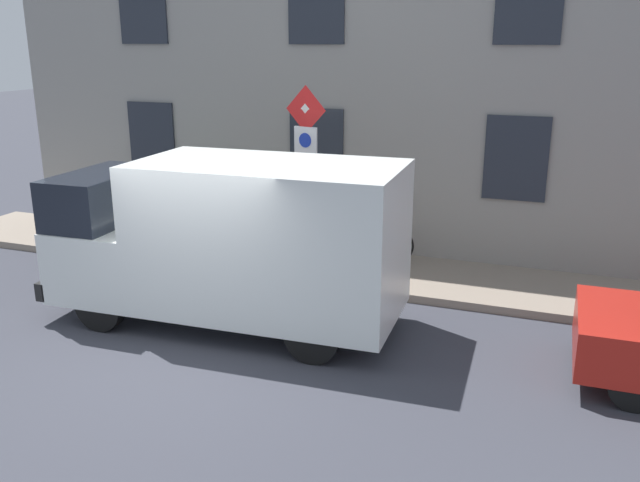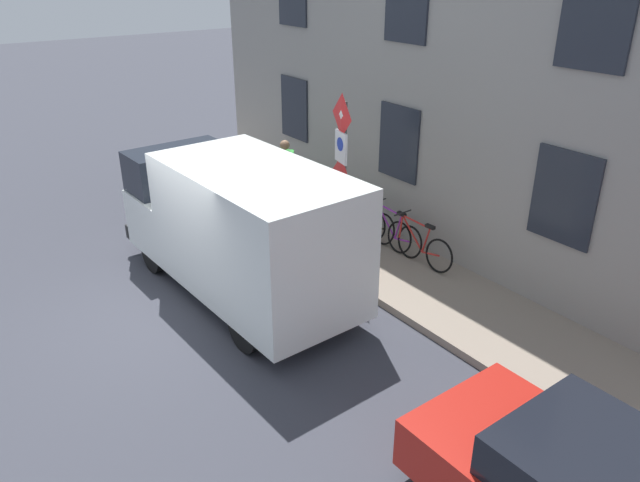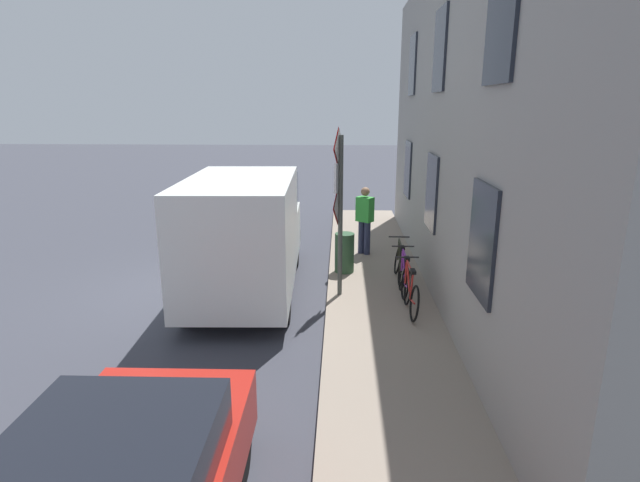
{
  "view_description": "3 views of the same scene",
  "coord_description": "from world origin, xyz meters",
  "px_view_note": "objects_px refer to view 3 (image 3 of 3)",
  "views": [
    {
      "loc": [
        -7.37,
        -4.64,
        4.16
      ],
      "look_at": [
        2.06,
        -1.11,
        1.12
      ],
      "focal_mm": 37.59,
      "sensor_mm": 36.0,
      "label": 1
    },
    {
      "loc": [
        -3.45,
        -8.71,
        5.55
      ],
      "look_at": [
        2.2,
        -0.93,
        1.03
      ],
      "focal_mm": 34.11,
      "sensor_mm": 36.0,
      "label": 2
    },
    {
      "loc": [
        3.02,
        -10.1,
        3.85
      ],
      "look_at": [
        2.63,
        -0.82,
        1.32
      ],
      "focal_mm": 28.29,
      "sensor_mm": 36.0,
      "label": 3
    }
  ],
  "objects_px": {
    "bicycle_purple": "(405,277)",
    "litter_bin": "(344,253)",
    "delivery_van": "(246,231)",
    "sign_post_stacked": "(338,193)",
    "bicycle_red": "(410,291)",
    "pedestrian": "(365,218)",
    "bicycle_black": "(400,265)"
  },
  "relations": [
    {
      "from": "bicycle_purple",
      "to": "litter_bin",
      "type": "height_order",
      "value": "litter_bin"
    },
    {
      "from": "delivery_van",
      "to": "sign_post_stacked",
      "type": "bearing_deg",
      "value": -105.17
    },
    {
      "from": "sign_post_stacked",
      "to": "bicycle_red",
      "type": "xyz_separation_m",
      "value": [
        1.34,
        -0.73,
        -1.7
      ]
    },
    {
      "from": "delivery_van",
      "to": "litter_bin",
      "type": "xyz_separation_m",
      "value": [
        2.05,
        0.99,
        -0.74
      ]
    },
    {
      "from": "delivery_van",
      "to": "pedestrian",
      "type": "xyz_separation_m",
      "value": [
        2.56,
        2.46,
        -0.26
      ]
    },
    {
      "from": "bicycle_red",
      "to": "pedestrian",
      "type": "xyz_separation_m",
      "value": [
        -0.69,
        3.63,
        0.56
      ]
    },
    {
      "from": "sign_post_stacked",
      "to": "bicycle_black",
      "type": "distance_m",
      "value": 2.31
    },
    {
      "from": "bicycle_purple",
      "to": "pedestrian",
      "type": "relative_size",
      "value": 0.99
    },
    {
      "from": "bicycle_red",
      "to": "litter_bin",
      "type": "bearing_deg",
      "value": 27.16
    },
    {
      "from": "bicycle_black",
      "to": "litter_bin",
      "type": "bearing_deg",
      "value": 63.22
    },
    {
      "from": "sign_post_stacked",
      "to": "bicycle_red",
      "type": "distance_m",
      "value": 2.29
    },
    {
      "from": "bicycle_black",
      "to": "litter_bin",
      "type": "relative_size",
      "value": 1.9
    },
    {
      "from": "delivery_van",
      "to": "litter_bin",
      "type": "distance_m",
      "value": 2.39
    },
    {
      "from": "bicycle_purple",
      "to": "bicycle_black",
      "type": "distance_m",
      "value": 0.77
    },
    {
      "from": "delivery_van",
      "to": "bicycle_red",
      "type": "height_order",
      "value": "delivery_van"
    },
    {
      "from": "delivery_van",
      "to": "litter_bin",
      "type": "height_order",
      "value": "delivery_van"
    },
    {
      "from": "bicycle_purple",
      "to": "bicycle_black",
      "type": "height_order",
      "value": "same"
    },
    {
      "from": "sign_post_stacked",
      "to": "pedestrian",
      "type": "bearing_deg",
      "value": 77.21
    },
    {
      "from": "delivery_van",
      "to": "litter_bin",
      "type": "relative_size",
      "value": 6.0
    },
    {
      "from": "bicycle_red",
      "to": "bicycle_purple",
      "type": "distance_m",
      "value": 0.77
    },
    {
      "from": "sign_post_stacked",
      "to": "bicycle_black",
      "type": "relative_size",
      "value": 1.86
    },
    {
      "from": "sign_post_stacked",
      "to": "bicycle_red",
      "type": "relative_size",
      "value": 1.86
    },
    {
      "from": "bicycle_red",
      "to": "bicycle_black",
      "type": "height_order",
      "value": "same"
    },
    {
      "from": "bicycle_red",
      "to": "bicycle_purple",
      "type": "height_order",
      "value": "same"
    },
    {
      "from": "pedestrian",
      "to": "litter_bin",
      "type": "distance_m",
      "value": 1.63
    },
    {
      "from": "bicycle_purple",
      "to": "litter_bin",
      "type": "relative_size",
      "value": 1.9
    },
    {
      "from": "bicycle_purple",
      "to": "delivery_van",
      "type": "bearing_deg",
      "value": 82.77
    },
    {
      "from": "bicycle_red",
      "to": "bicycle_black",
      "type": "bearing_deg",
      "value": -1.91
    },
    {
      "from": "sign_post_stacked",
      "to": "bicycle_black",
      "type": "xyz_separation_m",
      "value": [
        1.35,
        0.81,
        -1.7
      ]
    },
    {
      "from": "bicycle_purple",
      "to": "litter_bin",
      "type": "distance_m",
      "value": 1.84
    },
    {
      "from": "bicycle_red",
      "to": "pedestrian",
      "type": "bearing_deg",
      "value": 8.83
    },
    {
      "from": "bicycle_red",
      "to": "pedestrian",
      "type": "height_order",
      "value": "pedestrian"
    }
  ]
}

